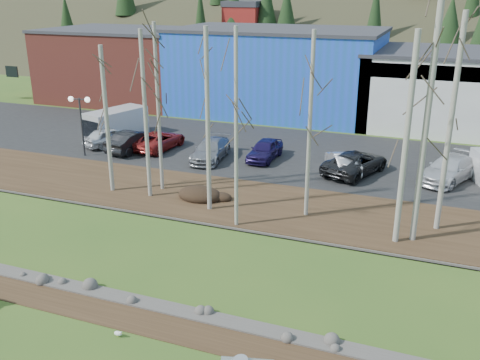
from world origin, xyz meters
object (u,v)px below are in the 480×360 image
at_px(car_5, 343,162).
at_px(car_6, 355,163).
at_px(car_3, 210,150).
at_px(car_2, 159,140).
at_px(car_0, 110,136).
at_px(car_1, 134,141).
at_px(street_lamp, 80,110).
at_px(car_4, 265,150).
at_px(car_7, 449,169).
at_px(seagull, 118,333).
at_px(van_grey, 114,124).

xyz_separation_m(car_5, car_6, (0.84, 0.05, 0.05)).
relative_size(car_3, car_6, 0.90).
distance_m(car_2, car_6, 15.26).
distance_m(car_0, car_6, 19.42).
bearing_deg(car_1, street_lamp, 50.00).
relative_size(car_0, car_3, 0.86).
bearing_deg(street_lamp, car_4, 8.94).
relative_size(car_4, car_7, 0.79).
height_order(car_0, car_3, car_0).
bearing_deg(seagull, car_7, 72.75).
height_order(seagull, van_grey, van_grey).
height_order(car_1, car_6, car_1).
bearing_deg(car_6, car_3, 23.34).
height_order(car_3, van_grey, van_grey).
bearing_deg(seagull, street_lamp, 138.75).
xyz_separation_m(car_2, car_6, (15.26, -0.41, 0.08)).
distance_m(car_1, car_3, 6.43).
xyz_separation_m(street_lamp, car_7, (25.64, 3.94, -2.72)).
xyz_separation_m(car_4, car_6, (6.71, -0.82, 0.04)).
height_order(car_3, car_5, car_3).
bearing_deg(car_3, street_lamp, -171.71).
xyz_separation_m(car_4, car_5, (5.87, -0.87, -0.01)).
height_order(car_4, car_6, car_6).
xyz_separation_m(car_1, car_7, (22.82, 1.52, -0.01)).
bearing_deg(car_4, seagull, -84.51).
relative_size(car_0, car_6, 0.78).
distance_m(car_3, van_grey, 10.37).
height_order(car_3, car_6, car_6).
relative_size(car_0, car_4, 1.00).
distance_m(car_2, car_5, 14.42).
bearing_deg(car_7, van_grey, -157.65).
xyz_separation_m(car_3, car_7, (16.39, 1.42, 0.07)).
height_order(street_lamp, car_0, street_lamp).
xyz_separation_m(seagull, street_lamp, (-14.62, 17.90, 3.50)).
distance_m(street_lamp, car_3, 9.98).
relative_size(car_0, car_2, 0.87).
bearing_deg(car_6, car_2, 18.33).
bearing_deg(car_3, van_grey, 158.01).
bearing_deg(car_6, car_5, 23.55).
distance_m(car_5, car_7, 6.86).
height_order(street_lamp, car_5, street_lamp).
distance_m(street_lamp, van_grey, 5.76).
bearing_deg(car_4, car_1, -170.18).
xyz_separation_m(street_lamp, car_4, (12.96, 3.97, -2.78)).
bearing_deg(car_2, car_5, -177.48).
bearing_deg(van_grey, street_lamp, -65.65).
relative_size(car_0, car_1, 0.89).
bearing_deg(car_7, seagull, -91.67).
xyz_separation_m(car_2, van_grey, (-5.18, 1.64, 0.47)).
bearing_deg(seagull, car_2, 124.93).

